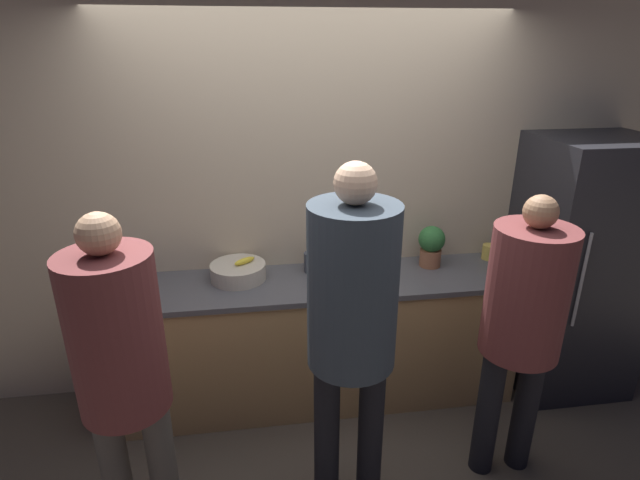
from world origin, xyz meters
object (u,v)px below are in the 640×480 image
object	(u,v)px
utensil_crock	(312,261)
refrigerator	(577,268)
person_left	(121,363)
fruit_bowl	(238,271)
potted_plant	(431,245)
bottle_dark	(495,263)
person_right	(523,313)
cup_yellow	(489,252)
person_center	(352,312)

from	to	relation	value
utensil_crock	refrigerator	bearing A→B (deg)	-5.91
person_left	fruit_bowl	distance (m)	1.16
utensil_crock	person_left	bearing A→B (deg)	-131.12
potted_plant	bottle_dark	bearing A→B (deg)	-30.71
person_right	bottle_dark	size ratio (longest dim) A/B	7.06
person_right	fruit_bowl	world-z (taller)	person_right
person_left	fruit_bowl	size ratio (longest dim) A/B	4.87
refrigerator	potted_plant	xyz separation A→B (m)	(-0.99, 0.16, 0.16)
cup_yellow	refrigerator	bearing A→B (deg)	-21.59
person_center	person_right	distance (m)	0.94
cup_yellow	utensil_crock	bearing A→B (deg)	-178.71
refrigerator	utensil_crock	distance (m)	1.81
person_left	bottle_dark	bearing A→B (deg)	22.19
person_left	person_center	bearing A→B (deg)	4.94
fruit_bowl	cup_yellow	xyz separation A→B (m)	(1.73, 0.07, -0.00)
utensil_crock	bottle_dark	distance (m)	1.19
person_center	potted_plant	xyz separation A→B (m)	(0.75, 0.99, -0.11)
refrigerator	bottle_dark	xyz separation A→B (m)	(-0.63, -0.05, 0.10)
bottle_dark	cup_yellow	distance (m)	0.28
bottle_dark	potted_plant	distance (m)	0.42
utensil_crock	potted_plant	distance (m)	0.81
bottle_dark	person_center	bearing A→B (deg)	-144.87
person_right	fruit_bowl	xyz separation A→B (m)	(-1.46, 0.86, -0.07)
person_right	person_left	bearing A→B (deg)	-174.38
person_center	utensil_crock	bearing A→B (deg)	93.26
refrigerator	bottle_dark	bearing A→B (deg)	-175.67
refrigerator	person_right	world-z (taller)	refrigerator
person_right	potted_plant	world-z (taller)	person_right
potted_plant	person_center	bearing A→B (deg)	-127.19
fruit_bowl	potted_plant	bearing A→B (deg)	0.88
person_left	fruit_bowl	world-z (taller)	person_left
refrigerator	person_right	size ratio (longest dim) A/B	1.08
refrigerator	potted_plant	size ratio (longest dim) A/B	6.27
person_right	potted_plant	xyz separation A→B (m)	(-0.17, 0.88, 0.04)
refrigerator	person_right	bearing A→B (deg)	-138.40
potted_plant	utensil_crock	bearing A→B (deg)	178.39
person_left	fruit_bowl	xyz separation A→B (m)	(0.48, 1.06, -0.10)
potted_plant	person_right	bearing A→B (deg)	-78.87
cup_yellow	fruit_bowl	bearing A→B (deg)	-177.66
person_center	cup_yellow	bearing A→B (deg)	40.97
fruit_bowl	cup_yellow	distance (m)	1.73
person_right	refrigerator	bearing A→B (deg)	41.60
utensil_crock	potted_plant	world-z (taller)	potted_plant
person_center	cup_yellow	xyz separation A→B (m)	(1.20, 1.04, -0.21)
utensil_crock	potted_plant	bearing A→B (deg)	-1.61
person_left	cup_yellow	bearing A→B (deg)	26.98
bottle_dark	cup_yellow	bearing A→B (deg)	70.69
person_right	cup_yellow	xyz separation A→B (m)	(0.27, 0.94, -0.07)
cup_yellow	person_left	bearing A→B (deg)	-153.02
person_left	fruit_bowl	bearing A→B (deg)	65.57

